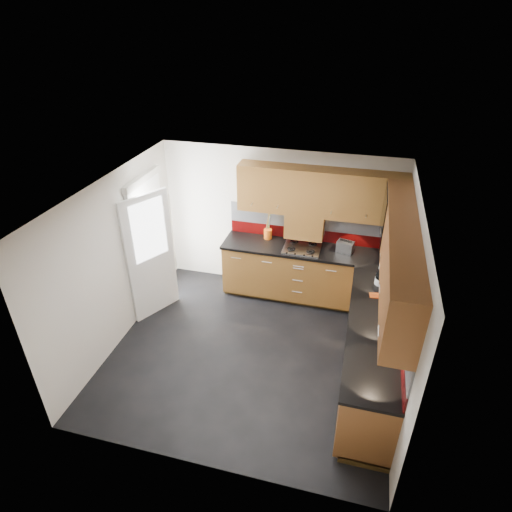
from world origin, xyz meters
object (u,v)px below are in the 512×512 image
(utensil_pot, at_px, (268,233))
(food_processor, at_px, (382,276))
(gas_hob, at_px, (302,248))
(toaster, at_px, (345,247))

(utensil_pot, height_order, food_processor, utensil_pot)
(utensil_pot, bearing_deg, food_processor, -26.55)
(gas_hob, relative_size, food_processor, 2.02)
(gas_hob, distance_m, utensil_pot, 0.64)
(gas_hob, distance_m, toaster, 0.67)
(gas_hob, xyz_separation_m, food_processor, (1.21, -0.70, 0.12))
(utensil_pot, bearing_deg, toaster, -5.63)
(toaster, height_order, food_processor, food_processor)
(gas_hob, xyz_separation_m, utensil_pot, (-0.60, 0.20, 0.09))
(food_processor, bearing_deg, gas_hob, 149.96)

